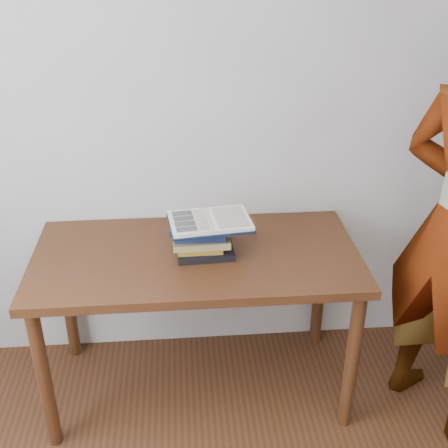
{
  "coord_description": "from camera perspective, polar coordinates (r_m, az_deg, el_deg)",
  "views": [
    {
      "loc": [
        -0.05,
        -0.76,
        2.04
      ],
      "look_at": [
        0.12,
        1.32,
        0.94
      ],
      "focal_mm": 45.0,
      "sensor_mm": 36.0,
      "label": 1
    }
  ],
  "objects": [
    {
      "name": "room_shell",
      "position": [
        0.87,
        -5.92,
        -0.98
      ],
      "size": [
        3.54,
        3.54,
        2.62
      ],
      "color": "beige",
      "rests_on": "ground"
    },
    {
      "name": "open_book",
      "position": [
        2.41,
        -1.43,
        0.26
      ],
      "size": [
        0.38,
        0.28,
        0.03
      ],
      "rotation": [
        0.0,
        0.0,
        0.12
      ],
      "color": "black",
      "rests_on": "book_stack"
    },
    {
      "name": "book_stack",
      "position": [
        2.44,
        -2.33,
        -1.59
      ],
      "size": [
        0.28,
        0.19,
        0.15
      ],
      "color": "black",
      "rests_on": "desk"
    },
    {
      "name": "desk",
      "position": [
        2.54,
        -2.79,
        -4.85
      ],
      "size": [
        1.44,
        0.72,
        0.77
      ],
      "color": "#4B2612",
      "rests_on": "ground"
    }
  ]
}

